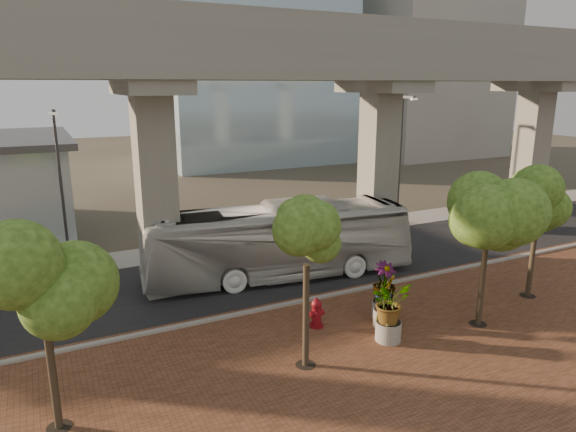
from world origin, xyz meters
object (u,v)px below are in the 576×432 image
transit_bus (279,242)px  parked_car (529,198)px  fire_hydrant (317,313)px  planter_front (390,305)px

transit_bus → parked_car: 24.30m
fire_hydrant → planter_front: (1.86, -2.18, 0.85)m
transit_bus → fire_hydrant: (-1.06, -5.73, -1.21)m
fire_hydrant → planter_front: size_ratio=0.52×
transit_bus → planter_front: bearing=-166.3°
transit_bus → fire_hydrant: 5.95m
transit_bus → parked_car: bearing=-71.1°
parked_car → fire_hydrant: (-24.90, -10.35, -0.21)m
fire_hydrant → transit_bus: bearing=79.5°
transit_bus → fire_hydrant: transit_bus is taller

